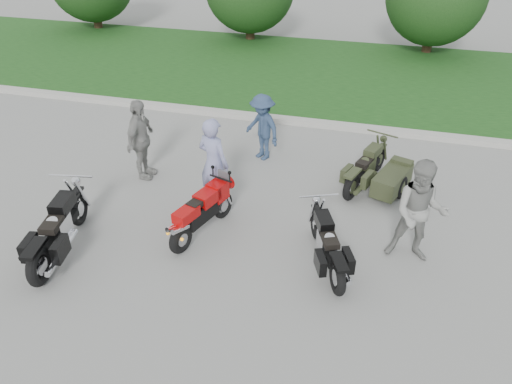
% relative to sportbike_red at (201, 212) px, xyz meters
% --- Properties ---
extents(ground, '(80.00, 80.00, 0.00)m').
position_rel_sportbike_red_xyz_m(ground, '(0.33, -0.56, -0.52)').
color(ground, gray).
rests_on(ground, ground).
extents(curb, '(60.00, 0.30, 0.15)m').
position_rel_sportbike_red_xyz_m(curb, '(0.33, 5.44, -0.44)').
color(curb, '#ADABA3').
rests_on(curb, ground).
extents(grass_strip, '(60.00, 8.00, 0.14)m').
position_rel_sportbike_red_xyz_m(grass_strip, '(0.33, 9.59, -0.45)').
color(grass_strip, '#296021').
rests_on(grass_strip, ground).
extents(sportbike_red, '(0.73, 1.81, 0.88)m').
position_rel_sportbike_red_xyz_m(sportbike_red, '(0.00, 0.00, 0.00)').
color(sportbike_red, black).
rests_on(sportbike_red, ground).
extents(cruiser_left, '(0.68, 2.38, 0.92)m').
position_rel_sportbike_red_xyz_m(cruiser_left, '(-2.25, -1.20, -0.05)').
color(cruiser_left, black).
rests_on(cruiser_left, ground).
extents(cruiser_right, '(0.95, 1.97, 0.80)m').
position_rel_sportbike_red_xyz_m(cruiser_right, '(2.42, -0.29, -0.11)').
color(cruiser_right, black).
rests_on(cruiser_right, ground).
extents(cruiser_sidecar, '(1.42, 2.01, 0.80)m').
position_rel_sportbike_red_xyz_m(cruiser_sidecar, '(3.15, 2.47, -0.14)').
color(cruiser_sidecar, black).
rests_on(cruiser_sidecar, ground).
extents(person_stripe, '(0.82, 0.69, 1.94)m').
position_rel_sportbike_red_xyz_m(person_stripe, '(-0.10, 1.06, 0.45)').
color(person_stripe, '#898DBA').
rests_on(person_stripe, ground).
extents(person_grey, '(0.94, 0.73, 1.93)m').
position_rel_sportbike_red_xyz_m(person_grey, '(3.85, 0.34, 0.45)').
color(person_grey, gray).
rests_on(person_grey, ground).
extents(person_denim, '(1.20, 1.08, 1.61)m').
position_rel_sportbike_red_xyz_m(person_denim, '(0.33, 3.29, 0.29)').
color(person_denim, navy).
rests_on(person_denim, ground).
extents(person_back, '(0.46, 1.08, 1.83)m').
position_rel_sportbike_red_xyz_m(person_back, '(-2.02, 1.73, 0.40)').
color(person_back, gray).
rests_on(person_back, ground).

